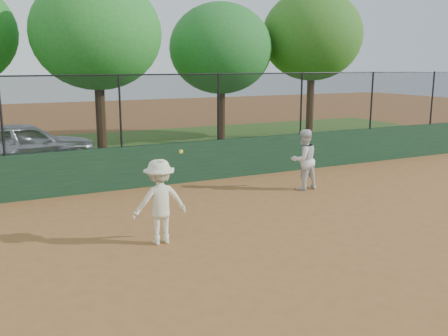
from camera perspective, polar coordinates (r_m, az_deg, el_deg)
name	(u,v)px	position (r m, az deg, el deg)	size (l,w,h in m)	color
ground	(238,259)	(9.24, 1.64, -10.31)	(80.00, 80.00, 0.00)	#955D30
back_wall	(140,167)	(14.42, -9.59, 0.16)	(26.00, 0.20, 1.20)	#1B3B22
grass_strip	(95,154)	(20.26, -14.49, 1.60)	(36.00, 12.00, 0.01)	#30581B
parked_car	(23,145)	(17.96, -21.96, 2.44)	(1.91, 4.75, 1.62)	#B3B8BE
player_second	(304,160)	(14.10, 9.09, 0.95)	(0.83, 0.64, 1.70)	silver
player_main	(160,202)	(9.83, -7.36, -3.85)	(1.11, 0.68, 1.90)	beige
fence_assembly	(137,109)	(14.18, -9.93, 6.64)	(26.00, 0.06, 2.00)	black
tree_2	(97,34)	(18.96, -14.36, 14.66)	(4.67, 4.25, 6.55)	#402A17
tree_3	(221,49)	(21.99, -0.35, 13.47)	(4.48, 4.08, 6.04)	#3F2715
tree_4	(312,36)	(23.96, 10.08, 14.66)	(4.74, 4.31, 6.79)	#492C1A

